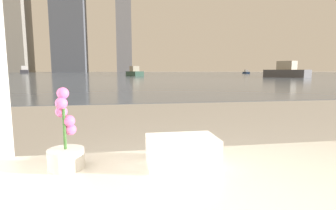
# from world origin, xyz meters

# --- Properties ---
(potted_orchid) EXTENTS (0.14, 0.14, 0.33)m
(potted_orchid) POSITION_xyz_m (-0.52, 0.93, 0.61)
(potted_orchid) COLOR silver
(potted_orchid) RESTS_ON bathtub
(towel_stack) EXTENTS (0.29, 0.19, 0.12)m
(towel_stack) POSITION_xyz_m (-0.05, 0.89, 0.59)
(towel_stack) COLOR white
(towel_stack) RESTS_ON bathtub
(harbor_water) EXTENTS (180.00, 110.00, 0.01)m
(harbor_water) POSITION_xyz_m (0.00, 62.00, 0.01)
(harbor_water) COLOR slate
(harbor_water) RESTS_ON ground_plane
(harbor_boat_0) EXTENTS (1.12, 2.76, 1.01)m
(harbor_boat_0) POSITION_xyz_m (30.29, 62.79, 0.37)
(harbor_boat_0) COLOR navy
(harbor_boat_0) RESTS_ON harbor_water
(harbor_boat_1) EXTENTS (3.41, 5.90, 2.10)m
(harbor_boat_1) POSITION_xyz_m (-28.39, 80.61, 0.75)
(harbor_boat_1) COLOR #2D2D33
(harbor_boat_1) RESTS_ON harbor_water
(harbor_boat_2) EXTENTS (4.17, 5.78, 2.07)m
(harbor_boat_2) POSITION_xyz_m (20.28, 30.83, 0.74)
(harbor_boat_2) COLOR #4C4C51
(harbor_boat_2) RESTS_ON harbor_water
(harbor_boat_3) EXTENTS (2.72, 4.34, 1.54)m
(harbor_boat_3) POSITION_xyz_m (1.25, 41.33, 0.55)
(harbor_boat_3) COLOR #335647
(harbor_boat_3) RESTS_ON harbor_water
(skyline_tower_1) EXTENTS (13.28, 10.06, 50.51)m
(skyline_tower_1) POSITION_xyz_m (-22.84, 118.00, 25.25)
(skyline_tower_1) COLOR #4C515B
(skyline_tower_1) RESTS_ON ground_plane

